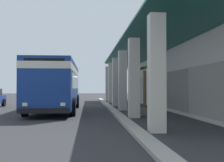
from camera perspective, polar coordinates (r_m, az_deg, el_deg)
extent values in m
plane|color=#2D2D30|center=(26.56, 9.72, -4.64)|extent=(120.00, 120.00, 0.00)
cube|color=#9E998E|center=(22.80, -0.48, -5.05)|extent=(36.40, 0.50, 0.12)
cube|color=beige|center=(35.42, -0.83, -0.52)|extent=(0.55, 0.55, 4.10)
cube|color=beige|center=(30.38, -0.19, -0.38)|extent=(0.55, 0.55, 4.10)
cube|color=beige|center=(25.34, 0.70, -0.18)|extent=(0.55, 0.55, 4.10)
cube|color=beige|center=(20.31, 2.04, 0.11)|extent=(0.55, 0.55, 4.10)
cube|color=beige|center=(15.30, 4.25, 0.59)|extent=(0.55, 0.55, 4.10)
cube|color=beige|center=(10.34, 8.59, 1.53)|extent=(0.55, 0.55, 4.10)
cube|color=#19594C|center=(23.18, 4.57, 5.88)|extent=(30.33, 3.16, 0.82)
cube|color=#19232D|center=(23.31, 8.57, -1.66)|extent=(25.48, 0.08, 2.40)
cube|color=navy|center=(19.93, -10.72, -0.77)|extent=(11.01, 2.58, 2.75)
cube|color=silver|center=(19.96, -10.71, 1.88)|extent=(11.03, 2.60, 0.36)
cube|color=#19232D|center=(20.23, -10.63, -0.15)|extent=(9.25, 2.61, 0.90)
cube|color=#19232D|center=(14.50, -12.94, -0.06)|extent=(0.07, 2.24, 1.20)
cube|color=black|center=(14.55, -12.93, 3.76)|extent=(0.07, 1.94, 0.28)
cube|color=black|center=(14.41, -13.04, -5.62)|extent=(0.21, 2.45, 0.24)
cube|color=silver|center=(14.37, -9.46, -4.45)|extent=(0.06, 0.24, 0.16)
cube|color=silver|center=(14.63, -16.46, -4.36)|extent=(0.06, 0.24, 0.16)
cube|color=silver|center=(21.49, -10.30, 3.17)|extent=(2.41, 1.79, 0.24)
cylinder|color=black|center=(16.25, -7.57, -4.98)|extent=(1.00, 0.30, 1.00)
cylinder|color=black|center=(16.56, -16.45, -4.87)|extent=(1.00, 0.30, 1.00)
cylinder|color=black|center=(22.94, -6.77, -3.92)|extent=(1.00, 0.30, 1.00)
cylinder|color=black|center=(23.17, -13.10, -3.87)|extent=(1.00, 0.30, 1.00)
cylinder|color=black|center=(26.13, -20.17, -3.93)|extent=(0.64, 0.22, 0.64)
cube|color=gray|center=(17.00, 6.31, -5.74)|extent=(0.90, 0.90, 0.46)
cylinder|color=#332319|center=(16.98, 6.31, -4.93)|extent=(0.76, 0.76, 0.02)
cylinder|color=brown|center=(16.95, 6.30, -1.48)|extent=(0.16, 0.16, 2.06)
ellipsoid|color=#195123|center=(16.60, 6.56, 2.50)|extent=(0.78, 0.21, 0.19)
ellipsoid|color=#195123|center=(17.17, 7.54, 2.75)|extent=(0.42, 0.86, 0.16)
ellipsoid|color=#195123|center=(17.49, 5.95, 2.59)|extent=(1.03, 0.22, 0.16)
ellipsoid|color=#195123|center=(16.88, 4.63, 2.33)|extent=(0.23, 1.00, 0.17)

